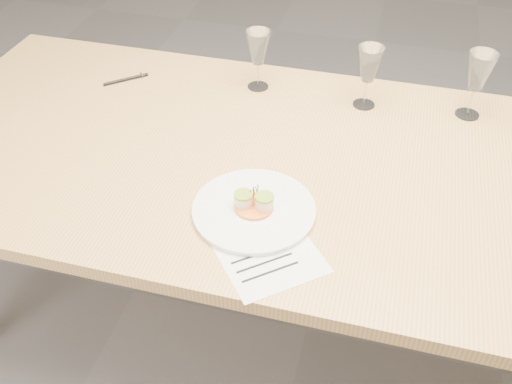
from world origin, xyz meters
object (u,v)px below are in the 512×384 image
(dinner_plate, at_px, (254,209))
(wine_glass_0, at_px, (258,49))
(wine_glass_1, at_px, (369,66))
(dining_table, at_px, (320,184))
(ballpoint_pen, at_px, (126,79))
(wine_glass_2, at_px, (479,73))
(recipe_sheet, at_px, (263,246))

(dinner_plate, distance_m, wine_glass_0, 0.61)
(dinner_plate, height_order, wine_glass_1, wine_glass_1)
(dining_table, bearing_deg, ballpoint_pen, 158.67)
(ballpoint_pen, distance_m, wine_glass_2, 1.10)
(wine_glass_2, bearing_deg, dinner_plate, -131.13)
(dining_table, bearing_deg, wine_glass_1, 77.62)
(ballpoint_pen, relative_size, wine_glass_1, 0.62)
(recipe_sheet, relative_size, ballpoint_pen, 2.94)
(dining_table, height_order, wine_glass_2, wine_glass_2)
(dining_table, height_order, ballpoint_pen, ballpoint_pen)
(recipe_sheet, distance_m, wine_glass_0, 0.72)
(recipe_sheet, relative_size, wine_glass_1, 1.81)
(dinner_plate, relative_size, wine_glass_1, 1.56)
(wine_glass_1, bearing_deg, recipe_sheet, -102.89)
(ballpoint_pen, bearing_deg, dining_table, -63.06)
(wine_glass_2, bearing_deg, wine_glass_1, -175.39)
(recipe_sheet, bearing_deg, wine_glass_1, 37.24)
(dining_table, relative_size, ballpoint_pen, 20.05)
(dinner_plate, bearing_deg, wine_glass_1, 70.23)
(dinner_plate, xyz_separation_m, recipe_sheet, (0.05, -0.10, -0.01))
(wine_glass_0, distance_m, wine_glass_1, 0.35)
(ballpoint_pen, distance_m, wine_glass_1, 0.79)
(recipe_sheet, distance_m, wine_glass_2, 0.84)
(wine_glass_0, relative_size, wine_glass_1, 0.99)
(recipe_sheet, bearing_deg, dining_table, 36.74)
(ballpoint_pen, height_order, wine_glass_2, wine_glass_2)
(dinner_plate, relative_size, wine_glass_2, 1.48)
(wine_glass_0, bearing_deg, ballpoint_pen, -170.27)
(recipe_sheet, bearing_deg, ballpoint_pen, 95.71)
(dinner_plate, distance_m, ballpoint_pen, 0.77)
(dining_table, xyz_separation_m, wine_glass_2, (0.38, 0.35, 0.21))
(dining_table, distance_m, wine_glass_0, 0.49)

